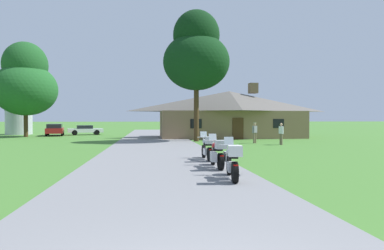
{
  "coord_description": "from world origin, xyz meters",
  "views": [
    {
      "loc": [
        -0.4,
        -2.92,
        1.96
      ],
      "look_at": [
        2.72,
        21.87,
        1.53
      ],
      "focal_mm": 31.01,
      "sensor_mm": 36.0,
      "label": 1
    }
  ],
  "objects_px": {
    "motorcycle_red_second_in_row": "(218,154)",
    "parked_white_sedan_far_left": "(85,130)",
    "bystander_white_shirt_beside_signpost": "(281,133)",
    "tree_left_far": "(25,82)",
    "bystander_gray_shirt_near_lodge": "(255,132)",
    "motorcycle_silver_nearest_to_camera": "(232,162)",
    "motorcycle_silver_farthest_in_row": "(207,148)",
    "tree_by_lodge_front": "(196,54)",
    "metal_silo_distant": "(19,107)",
    "parked_red_suv_far_left": "(55,129)"
  },
  "relations": [
    {
      "from": "motorcycle_red_second_in_row",
      "to": "parked_white_sedan_far_left",
      "type": "bearing_deg",
      "value": 108.69
    },
    {
      "from": "bystander_white_shirt_beside_signpost",
      "to": "tree_left_far",
      "type": "xyz_separation_m",
      "value": [
        -23.59,
        14.27,
        5.11
      ]
    },
    {
      "from": "bystander_gray_shirt_near_lodge",
      "to": "bystander_white_shirt_beside_signpost",
      "type": "height_order",
      "value": "bystander_gray_shirt_near_lodge"
    },
    {
      "from": "motorcycle_silver_nearest_to_camera",
      "to": "motorcycle_silver_farthest_in_row",
      "type": "height_order",
      "value": "same"
    },
    {
      "from": "motorcycle_silver_farthest_in_row",
      "to": "tree_by_lodge_front",
      "type": "height_order",
      "value": "tree_by_lodge_front"
    },
    {
      "from": "motorcycle_red_second_in_row",
      "to": "motorcycle_silver_farthest_in_row",
      "type": "height_order",
      "value": "same"
    },
    {
      "from": "tree_by_lodge_front",
      "to": "metal_silo_distant",
      "type": "distance_m",
      "value": 26.61
    },
    {
      "from": "bystander_white_shirt_beside_signpost",
      "to": "metal_silo_distant",
      "type": "relative_size",
      "value": 0.24
    },
    {
      "from": "motorcycle_red_second_in_row",
      "to": "bystander_gray_shirt_near_lodge",
      "type": "distance_m",
      "value": 14.79
    },
    {
      "from": "bystander_gray_shirt_near_lodge",
      "to": "motorcycle_silver_nearest_to_camera",
      "type": "bearing_deg",
      "value": 39.42
    },
    {
      "from": "motorcycle_silver_nearest_to_camera",
      "to": "metal_silo_distant",
      "type": "bearing_deg",
      "value": 125.56
    },
    {
      "from": "motorcycle_red_second_in_row",
      "to": "motorcycle_silver_farthest_in_row",
      "type": "bearing_deg",
      "value": 88.47
    },
    {
      "from": "bystander_gray_shirt_near_lodge",
      "to": "metal_silo_distant",
      "type": "height_order",
      "value": "metal_silo_distant"
    },
    {
      "from": "motorcycle_silver_farthest_in_row",
      "to": "tree_by_lodge_front",
      "type": "relative_size",
      "value": 0.18
    },
    {
      "from": "tree_by_lodge_front",
      "to": "parked_red_suv_far_left",
      "type": "height_order",
      "value": "tree_by_lodge_front"
    },
    {
      "from": "bystander_white_shirt_beside_signpost",
      "to": "metal_silo_distant",
      "type": "xyz_separation_m",
      "value": [
        -26.74,
        20.78,
        2.55
      ]
    },
    {
      "from": "bystander_white_shirt_beside_signpost",
      "to": "parked_white_sedan_far_left",
      "type": "xyz_separation_m",
      "value": [
        -18.06,
        18.6,
        -0.29
      ]
    },
    {
      "from": "motorcycle_silver_nearest_to_camera",
      "to": "motorcycle_silver_farthest_in_row",
      "type": "bearing_deg",
      "value": 95.78
    },
    {
      "from": "bystander_gray_shirt_near_lodge",
      "to": "motorcycle_silver_farthest_in_row",
      "type": "bearing_deg",
      "value": 31.65
    },
    {
      "from": "motorcycle_silver_farthest_in_row",
      "to": "metal_silo_distant",
      "type": "height_order",
      "value": "metal_silo_distant"
    },
    {
      "from": "motorcycle_silver_farthest_in_row",
      "to": "bystander_white_shirt_beside_signpost",
      "type": "height_order",
      "value": "bystander_white_shirt_beside_signpost"
    },
    {
      "from": "motorcycle_silver_nearest_to_camera",
      "to": "motorcycle_red_second_in_row",
      "type": "distance_m",
      "value": 2.41
    },
    {
      "from": "motorcycle_red_second_in_row",
      "to": "bystander_gray_shirt_near_lodge",
      "type": "height_order",
      "value": "bystander_gray_shirt_near_lodge"
    },
    {
      "from": "motorcycle_silver_nearest_to_camera",
      "to": "parked_red_suv_far_left",
      "type": "xyz_separation_m",
      "value": [
        -13.86,
        30.99,
        0.16
      ]
    },
    {
      "from": "bystander_gray_shirt_near_lodge",
      "to": "tree_left_far",
      "type": "relative_size",
      "value": 0.16
    },
    {
      "from": "metal_silo_distant",
      "to": "parked_white_sedan_far_left",
      "type": "xyz_separation_m",
      "value": [
        8.68,
        -2.17,
        -2.84
      ]
    },
    {
      "from": "motorcycle_silver_nearest_to_camera",
      "to": "motorcycle_silver_farthest_in_row",
      "type": "relative_size",
      "value": 1.0
    },
    {
      "from": "motorcycle_silver_farthest_in_row",
      "to": "bystander_gray_shirt_near_lodge",
      "type": "relative_size",
      "value": 1.24
    },
    {
      "from": "motorcycle_silver_nearest_to_camera",
      "to": "parked_red_suv_far_left",
      "type": "distance_m",
      "value": 33.95
    },
    {
      "from": "bystander_white_shirt_beside_signpost",
      "to": "metal_silo_distant",
      "type": "height_order",
      "value": "metal_silo_distant"
    },
    {
      "from": "motorcycle_red_second_in_row",
      "to": "bystander_white_shirt_beside_signpost",
      "type": "height_order",
      "value": "bystander_white_shirt_beside_signpost"
    },
    {
      "from": "motorcycle_red_second_in_row",
      "to": "tree_left_far",
      "type": "xyz_separation_m",
      "value": [
        -16.25,
        25.97,
        5.43
      ]
    },
    {
      "from": "motorcycle_silver_farthest_in_row",
      "to": "tree_left_far",
      "type": "xyz_separation_m",
      "value": [
        -16.29,
        23.35,
        5.42
      ]
    },
    {
      "from": "tree_by_lodge_front",
      "to": "parked_white_sedan_far_left",
      "type": "xyz_separation_m",
      "value": [
        -12.17,
        13.82,
        -7.06
      ]
    },
    {
      "from": "motorcycle_red_second_in_row",
      "to": "tree_by_lodge_front",
      "type": "distance_m",
      "value": 18.0
    },
    {
      "from": "parked_white_sedan_far_left",
      "to": "tree_by_lodge_front",
      "type": "bearing_deg",
      "value": -153.15
    },
    {
      "from": "bystander_gray_shirt_near_lodge",
      "to": "parked_white_sedan_far_left",
      "type": "bearing_deg",
      "value": -75.59
    },
    {
      "from": "motorcycle_red_second_in_row",
      "to": "parked_white_sedan_far_left",
      "type": "height_order",
      "value": "motorcycle_red_second_in_row"
    },
    {
      "from": "bystander_white_shirt_beside_signpost",
      "to": "parked_red_suv_far_left",
      "type": "xyz_separation_m",
      "value": [
        -21.23,
        16.89,
        -0.15
      ]
    },
    {
      "from": "motorcycle_silver_farthest_in_row",
      "to": "parked_red_suv_far_left",
      "type": "bearing_deg",
      "value": 116.73
    },
    {
      "from": "motorcycle_silver_farthest_in_row",
      "to": "metal_silo_distant",
      "type": "xyz_separation_m",
      "value": [
        -19.43,
        29.85,
        2.87
      ]
    },
    {
      "from": "motorcycle_silver_farthest_in_row",
      "to": "bystander_gray_shirt_near_lodge",
      "type": "height_order",
      "value": "bystander_gray_shirt_near_lodge"
    },
    {
      "from": "bystander_white_shirt_beside_signpost",
      "to": "parked_white_sedan_far_left",
      "type": "distance_m",
      "value": 25.93
    },
    {
      "from": "motorcycle_silver_nearest_to_camera",
      "to": "metal_silo_distant",
      "type": "xyz_separation_m",
      "value": [
        -19.37,
        34.88,
        2.87
      ]
    },
    {
      "from": "bystander_gray_shirt_near_lodge",
      "to": "tree_left_far",
      "type": "xyz_separation_m",
      "value": [
        -22.11,
        12.39,
        5.09
      ]
    },
    {
      "from": "motorcycle_silver_farthest_in_row",
      "to": "motorcycle_silver_nearest_to_camera",
      "type": "bearing_deg",
      "value": -92.22
    },
    {
      "from": "tree_left_far",
      "to": "metal_silo_distant",
      "type": "relative_size",
      "value": 1.5
    },
    {
      "from": "parked_red_suv_far_left",
      "to": "motorcycle_silver_nearest_to_camera",
      "type": "bearing_deg",
      "value": -77.79
    },
    {
      "from": "tree_by_lodge_front",
      "to": "parked_white_sedan_far_left",
      "type": "relative_size",
      "value": 2.56
    },
    {
      "from": "metal_silo_distant",
      "to": "tree_left_far",
      "type": "bearing_deg",
      "value": -64.18
    }
  ]
}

